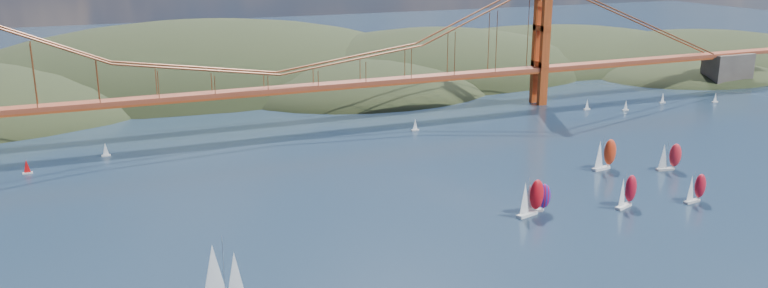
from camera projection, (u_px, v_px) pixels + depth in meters
headlands at (313, 102)px, 400.37m from camera, size 725.00×225.00×96.00m
bridge at (273, 47)px, 283.66m from camera, size 552.00×12.00×55.00m
sloop_navy at (220, 273)px, 152.41m from camera, size 9.40×5.61×14.30m
racer_0 at (531, 197)px, 200.77m from camera, size 9.65×5.67×10.82m
racer_1 at (626, 191)px, 206.98m from camera, size 8.92×5.79×9.97m
racer_2 at (695, 188)px, 211.08m from camera, size 8.01×3.89×9.03m
racer_3 at (604, 154)px, 240.89m from camera, size 9.74×4.83×10.96m
racer_4 at (669, 156)px, 240.22m from camera, size 8.65×4.02×9.78m
racer_rwb at (536, 197)px, 203.84m from camera, size 7.93×4.84×8.88m
distant_boat_2 at (27, 167)px, 236.77m from camera, size 3.00×2.00×4.70m
distant_boat_3 at (106, 149)px, 255.94m from camera, size 3.00×2.00×4.70m
distant_boat_4 at (587, 104)px, 325.10m from camera, size 3.00×2.00×4.70m
distant_boat_5 at (626, 105)px, 323.82m from camera, size 3.00×2.00×4.70m
distant_boat_6 at (663, 98)px, 338.48m from camera, size 3.00×2.00×4.70m
distant_boat_7 at (715, 97)px, 339.73m from camera, size 3.00×2.00×4.70m
distant_boat_8 at (415, 125)px, 289.94m from camera, size 3.00×2.00×4.70m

